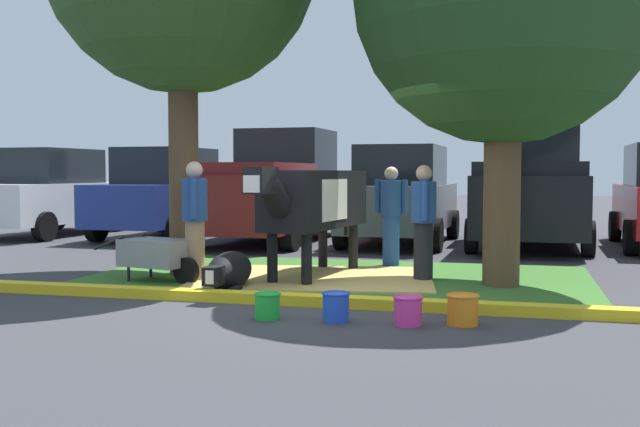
% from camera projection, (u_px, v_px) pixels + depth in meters
% --- Properties ---
extents(ground_plane, '(80.00, 80.00, 0.00)m').
position_uv_depth(ground_plane, '(324.00, 298.00, 8.79)').
color(ground_plane, '#38383D').
extents(grass_island, '(6.88, 4.02, 0.02)m').
position_uv_depth(grass_island, '(338.00, 277.00, 10.41)').
color(grass_island, '#386B28').
rests_on(grass_island, ground).
extents(curb_yellow, '(8.08, 0.24, 0.12)m').
position_uv_depth(curb_yellow, '(294.00, 299.00, 8.32)').
color(curb_yellow, yellow).
rests_on(curb_yellow, ground).
extents(hay_bedding, '(3.54, 2.87, 0.04)m').
position_uv_depth(hay_bedding, '(314.00, 278.00, 10.23)').
color(hay_bedding, tan).
rests_on(hay_bedding, ground).
extents(cow_holstein, '(1.02, 3.12, 1.55)m').
position_uv_depth(cow_holstein, '(312.00, 200.00, 10.28)').
color(cow_holstein, black).
rests_on(cow_holstein, ground).
extents(calf_lying, '(0.54, 1.32, 0.48)m').
position_uv_depth(calf_lying, '(229.00, 271.00, 9.34)').
color(calf_lying, black).
rests_on(calf_lying, ground).
extents(person_handler, '(0.34, 0.52, 1.58)m').
position_uv_depth(person_handler, '(424.00, 220.00, 9.98)').
color(person_handler, black).
rests_on(person_handler, ground).
extents(person_visitor_near, '(0.53, 0.34, 1.57)m').
position_uv_depth(person_visitor_near, '(391.00, 213.00, 11.62)').
color(person_visitor_near, '#23478C').
rests_on(person_visitor_near, ground).
extents(person_visitor_far, '(0.34, 0.50, 1.63)m').
position_uv_depth(person_visitor_far, '(195.00, 218.00, 9.96)').
color(person_visitor_far, '#9E7F5B').
rests_on(person_visitor_far, ground).
extents(wheelbarrow, '(1.62, 0.85, 0.63)m').
position_uv_depth(wheelbarrow, '(158.00, 254.00, 10.01)').
color(wheelbarrow, gray).
rests_on(wheelbarrow, ground).
extents(bucket_green, '(0.28, 0.28, 0.27)m').
position_uv_depth(bucket_green, '(267.00, 305.00, 7.53)').
color(bucket_green, green).
rests_on(bucket_green, ground).
extents(bucket_blue, '(0.29, 0.29, 0.29)m').
position_uv_depth(bucket_blue, '(336.00, 306.00, 7.38)').
color(bucket_blue, blue).
rests_on(bucket_blue, ground).
extents(bucket_pink, '(0.30, 0.30, 0.29)m').
position_uv_depth(bucket_pink, '(408.00, 310.00, 7.20)').
color(bucket_pink, '#EA3893').
rests_on(bucket_pink, ground).
extents(bucket_orange, '(0.32, 0.32, 0.30)m').
position_uv_depth(bucket_orange, '(463.00, 309.00, 7.22)').
color(bucket_orange, orange).
rests_on(bucket_orange, ground).
extents(hatchback_white, '(2.13, 4.45, 2.02)m').
position_uv_depth(hatchback_white, '(50.00, 193.00, 17.40)').
color(hatchback_white, silver).
rests_on(hatchback_white, ground).
extents(sedan_blue, '(2.13, 4.45, 2.02)m').
position_uv_depth(sedan_blue, '(167.00, 194.00, 16.84)').
color(sedan_blue, navy).
rests_on(sedan_blue, ground).
extents(pickup_truck_maroon, '(2.35, 5.46, 2.42)m').
position_uv_depth(pickup_truck_maroon, '(274.00, 189.00, 15.88)').
color(pickup_truck_maroon, maroon).
rests_on(pickup_truck_maroon, ground).
extents(sedan_silver, '(2.13, 4.45, 2.02)m').
position_uv_depth(sedan_silver, '(402.00, 196.00, 15.30)').
color(sedan_silver, '#4C5156').
rests_on(sedan_silver, ground).
extents(pickup_truck_black, '(2.35, 5.46, 2.42)m').
position_uv_depth(pickup_truck_black, '(531.00, 190.00, 14.96)').
color(pickup_truck_black, black).
rests_on(pickup_truck_black, ground).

